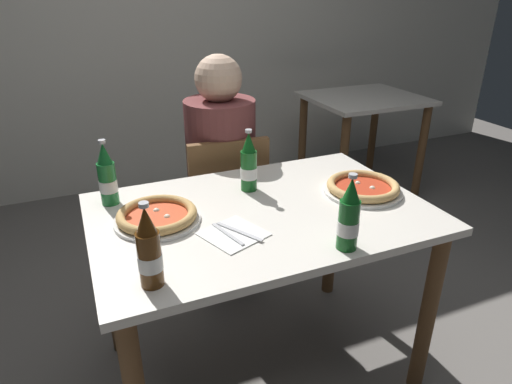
{
  "coord_description": "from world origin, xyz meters",
  "views": [
    {
      "loc": [
        -0.58,
        -1.32,
        1.49
      ],
      "look_at": [
        0.0,
        0.05,
        0.8
      ],
      "focal_mm": 31.43,
      "sensor_mm": 36.0,
      "label": 1
    }
  ],
  "objects_px": {
    "diner_seated": "(222,182)",
    "dining_table_background": "(363,117)",
    "pizza_margherita_near": "(157,216)",
    "chair_behind_table": "(225,204)",
    "beer_bottle_extra": "(249,165)",
    "pizza_marinara_far": "(363,188)",
    "beer_bottle_left": "(149,252)",
    "beer_bottle_center": "(107,177)",
    "beer_bottle_right": "(349,218)",
    "napkin_with_cutlery": "(234,234)",
    "dining_table_main": "(261,237)"
  },
  "relations": [
    {
      "from": "dining_table_main",
      "to": "beer_bottle_right",
      "type": "xyz_separation_m",
      "value": [
        0.14,
        -0.34,
        0.22
      ]
    },
    {
      "from": "dining_table_main",
      "to": "diner_seated",
      "type": "height_order",
      "value": "diner_seated"
    },
    {
      "from": "beer_bottle_left",
      "to": "beer_bottle_extra",
      "type": "distance_m",
      "value": 0.67
    },
    {
      "from": "chair_behind_table",
      "to": "diner_seated",
      "type": "relative_size",
      "value": 0.7
    },
    {
      "from": "beer_bottle_center",
      "to": "beer_bottle_right",
      "type": "height_order",
      "value": "same"
    },
    {
      "from": "napkin_with_cutlery",
      "to": "beer_bottle_right",
      "type": "bearing_deg",
      "value": -35.84
    },
    {
      "from": "beer_bottle_extra",
      "to": "napkin_with_cutlery",
      "type": "bearing_deg",
      "value": -120.31
    },
    {
      "from": "chair_behind_table",
      "to": "pizza_margherita_near",
      "type": "bearing_deg",
      "value": 56.77
    },
    {
      "from": "diner_seated",
      "to": "beer_bottle_left",
      "type": "bearing_deg",
      "value": -118.82
    },
    {
      "from": "pizza_margherita_near",
      "to": "beer_bottle_extra",
      "type": "xyz_separation_m",
      "value": [
        0.39,
        0.12,
        0.08
      ]
    },
    {
      "from": "pizza_marinara_far",
      "to": "diner_seated",
      "type": "bearing_deg",
      "value": 117.41
    },
    {
      "from": "dining_table_main",
      "to": "pizza_marinara_far",
      "type": "xyz_separation_m",
      "value": [
        0.42,
        -0.02,
        0.14
      ]
    },
    {
      "from": "chair_behind_table",
      "to": "dining_table_background",
      "type": "bearing_deg",
      "value": -146.06
    },
    {
      "from": "pizza_marinara_far",
      "to": "beer_bottle_right",
      "type": "distance_m",
      "value": 0.44
    },
    {
      "from": "dining_table_background",
      "to": "pizza_margherita_near",
      "type": "height_order",
      "value": "pizza_margherita_near"
    },
    {
      "from": "pizza_marinara_far",
      "to": "beer_bottle_left",
      "type": "height_order",
      "value": "beer_bottle_left"
    },
    {
      "from": "dining_table_background",
      "to": "beer_bottle_extra",
      "type": "bearing_deg",
      "value": -139.76
    },
    {
      "from": "chair_behind_table",
      "to": "napkin_with_cutlery",
      "type": "relative_size",
      "value": 3.66
    },
    {
      "from": "chair_behind_table",
      "to": "diner_seated",
      "type": "xyz_separation_m",
      "value": [
        0.01,
        0.05,
        0.1
      ]
    },
    {
      "from": "chair_behind_table",
      "to": "dining_table_background",
      "type": "xyz_separation_m",
      "value": [
        1.36,
        0.76,
        0.11
      ]
    },
    {
      "from": "beer_bottle_extra",
      "to": "beer_bottle_left",
      "type": "bearing_deg",
      "value": -135.25
    },
    {
      "from": "dining_table_background",
      "to": "beer_bottle_center",
      "type": "distance_m",
      "value": 2.23
    },
    {
      "from": "diner_seated",
      "to": "beer_bottle_extra",
      "type": "xyz_separation_m",
      "value": [
        -0.05,
        -0.48,
        0.27
      ]
    },
    {
      "from": "pizza_marinara_far",
      "to": "beer_bottle_left",
      "type": "distance_m",
      "value": 0.92
    },
    {
      "from": "pizza_margherita_near",
      "to": "pizza_marinara_far",
      "type": "distance_m",
      "value": 0.79
    },
    {
      "from": "chair_behind_table",
      "to": "beer_bottle_extra",
      "type": "relative_size",
      "value": 3.44
    },
    {
      "from": "chair_behind_table",
      "to": "pizza_marinara_far",
      "type": "height_order",
      "value": "chair_behind_table"
    },
    {
      "from": "pizza_margherita_near",
      "to": "beer_bottle_extra",
      "type": "distance_m",
      "value": 0.42
    },
    {
      "from": "pizza_margherita_near",
      "to": "beer_bottle_center",
      "type": "distance_m",
      "value": 0.26
    },
    {
      "from": "beer_bottle_left",
      "to": "beer_bottle_right",
      "type": "bearing_deg",
      "value": -4.69
    },
    {
      "from": "beer_bottle_center",
      "to": "beer_bottle_left",
      "type": "bearing_deg",
      "value": -85.43
    },
    {
      "from": "dining_table_background",
      "to": "beer_bottle_extra",
      "type": "relative_size",
      "value": 3.24
    },
    {
      "from": "diner_seated",
      "to": "pizza_marinara_far",
      "type": "bearing_deg",
      "value": -62.59
    },
    {
      "from": "pizza_marinara_far",
      "to": "beer_bottle_extra",
      "type": "bearing_deg",
      "value": 153.27
    },
    {
      "from": "napkin_with_cutlery",
      "to": "dining_table_main",
      "type": "bearing_deg",
      "value": 39.1
    },
    {
      "from": "diner_seated",
      "to": "pizza_margherita_near",
      "type": "xyz_separation_m",
      "value": [
        -0.44,
        -0.6,
        0.19
      ]
    },
    {
      "from": "dining_table_main",
      "to": "napkin_with_cutlery",
      "type": "relative_size",
      "value": 5.17
    },
    {
      "from": "beer_bottle_left",
      "to": "beer_bottle_right",
      "type": "relative_size",
      "value": 1.0
    },
    {
      "from": "beer_bottle_left",
      "to": "pizza_margherita_near",
      "type": "bearing_deg",
      "value": 76.19
    },
    {
      "from": "beer_bottle_center",
      "to": "beer_bottle_right",
      "type": "xyz_separation_m",
      "value": [
        0.63,
        -0.61,
        0.0
      ]
    },
    {
      "from": "chair_behind_table",
      "to": "beer_bottle_center",
      "type": "bearing_deg",
      "value": 36.04
    },
    {
      "from": "beer_bottle_right",
      "to": "beer_bottle_left",
      "type": "bearing_deg",
      "value": 175.31
    },
    {
      "from": "pizza_marinara_far",
      "to": "beer_bottle_center",
      "type": "height_order",
      "value": "beer_bottle_center"
    },
    {
      "from": "diner_seated",
      "to": "dining_table_background",
      "type": "height_order",
      "value": "diner_seated"
    },
    {
      "from": "dining_table_main",
      "to": "dining_table_background",
      "type": "relative_size",
      "value": 1.5
    },
    {
      "from": "pizza_marinara_far",
      "to": "beer_bottle_right",
      "type": "height_order",
      "value": "beer_bottle_right"
    },
    {
      "from": "dining_table_main",
      "to": "dining_table_background",
      "type": "bearing_deg",
      "value": 43.8
    },
    {
      "from": "beer_bottle_extra",
      "to": "dining_table_background",
      "type": "bearing_deg",
      "value": 40.24
    },
    {
      "from": "beer_bottle_right",
      "to": "dining_table_background",
      "type": "bearing_deg",
      "value": 52.93
    },
    {
      "from": "pizza_margherita_near",
      "to": "napkin_with_cutlery",
      "type": "height_order",
      "value": "pizza_margherita_near"
    }
  ]
}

